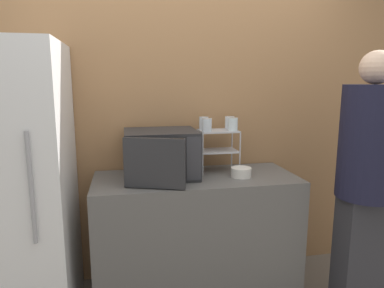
{
  "coord_description": "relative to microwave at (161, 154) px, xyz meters",
  "views": [
    {
      "loc": [
        -0.49,
        -2.02,
        1.57
      ],
      "look_at": [
        -0.02,
        0.33,
        1.13
      ],
      "focal_mm": 32.0,
      "sensor_mm": 36.0,
      "label": 1
    }
  ],
  "objects": [
    {
      "name": "wall_back",
      "position": [
        0.25,
        0.3,
        0.23
      ],
      "size": [
        8.0,
        0.06,
        2.6
      ],
      "color": "#9E7047",
      "rests_on": "ground_plane"
    },
    {
      "name": "counter",
      "position": [
        0.25,
        -0.04,
        -0.62
      ],
      "size": [
        1.45,
        0.61,
        0.9
      ],
      "color": "#595654",
      "rests_on": "ground_plane"
    },
    {
      "name": "microwave",
      "position": [
        0.0,
        0.0,
        0.0
      ],
      "size": [
        0.52,
        0.58,
        0.33
      ],
      "color": "#262628",
      "rests_on": "counter"
    },
    {
      "name": "dish_rack",
      "position": [
        0.44,
        0.08,
        0.06
      ],
      "size": [
        0.29,
        0.2,
        0.32
      ],
      "color": "#B2B2B7",
      "rests_on": "counter"
    },
    {
      "name": "glass_front_left",
      "position": [
        0.34,
        0.02,
        0.2
      ],
      "size": [
        0.07,
        0.07,
        0.1
      ],
      "color": "silver",
      "rests_on": "dish_rack"
    },
    {
      "name": "glass_back_right",
      "position": [
        0.55,
        0.14,
        0.2
      ],
      "size": [
        0.07,
        0.07,
        0.1
      ],
      "color": "silver",
      "rests_on": "dish_rack"
    },
    {
      "name": "glass_front_right",
      "position": [
        0.54,
        0.03,
        0.2
      ],
      "size": [
        0.07,
        0.07,
        0.1
      ],
      "color": "silver",
      "rests_on": "dish_rack"
    },
    {
      "name": "glass_back_left",
      "position": [
        0.35,
        0.14,
        0.2
      ],
      "size": [
        0.07,
        0.07,
        0.1
      ],
      "color": "silver",
      "rests_on": "dish_rack"
    },
    {
      "name": "bowl",
      "position": [
        0.56,
        -0.11,
        -0.13
      ],
      "size": [
        0.15,
        0.15,
        0.07
      ],
      "color": "silver",
      "rests_on": "counter"
    },
    {
      "name": "person",
      "position": [
        1.32,
        -0.45,
        -0.08
      ],
      "size": [
        0.38,
        0.38,
        1.77
      ],
      "color": "#2D2D33",
      "rests_on": "ground_plane"
    },
    {
      "name": "refrigerator",
      "position": [
        -0.98,
        -0.09,
        -0.16
      ],
      "size": [
        0.74,
        0.71,
        1.82
      ],
      "color": "white",
      "rests_on": "ground_plane"
    }
  ]
}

